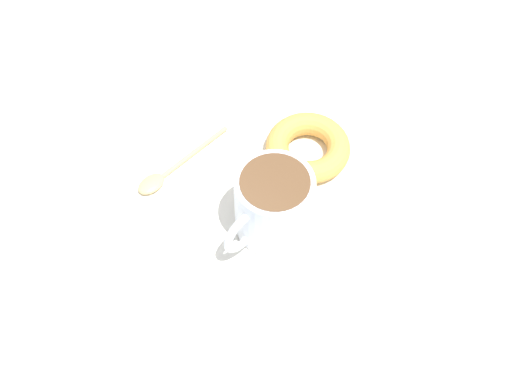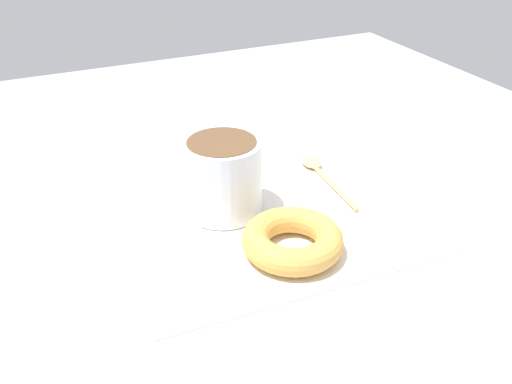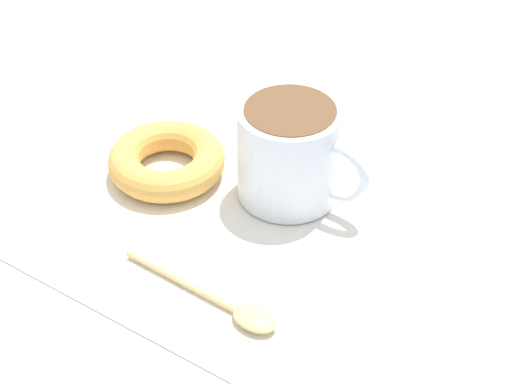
# 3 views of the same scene
# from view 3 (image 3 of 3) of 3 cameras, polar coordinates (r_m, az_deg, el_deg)

# --- Properties ---
(ground_plane) EXTENTS (1.20, 1.20, 0.02)m
(ground_plane) POSITION_cam_3_polar(r_m,az_deg,el_deg) (0.76, 0.98, -0.81)
(ground_plane) COLOR #99A8B7
(napkin) EXTENTS (0.34, 0.34, 0.00)m
(napkin) POSITION_cam_3_polar(r_m,az_deg,el_deg) (0.73, -0.00, -1.30)
(napkin) COLOR white
(napkin) RESTS_ON ground_plane
(coffee_cup) EXTENTS (0.12, 0.09, 0.09)m
(coffee_cup) POSITION_cam_3_polar(r_m,az_deg,el_deg) (0.72, 2.34, 2.73)
(coffee_cup) COLOR silver
(coffee_cup) RESTS_ON napkin
(donut) EXTENTS (0.10, 0.10, 0.03)m
(donut) POSITION_cam_3_polar(r_m,az_deg,el_deg) (0.77, -5.97, 2.12)
(donut) COLOR gold
(donut) RESTS_ON napkin
(spoon) EXTENTS (0.15, 0.03, 0.01)m
(spoon) POSITION_cam_3_polar(r_m,az_deg,el_deg) (0.65, -1.72, -7.63)
(spoon) COLOR #D8B772
(spoon) RESTS_ON napkin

